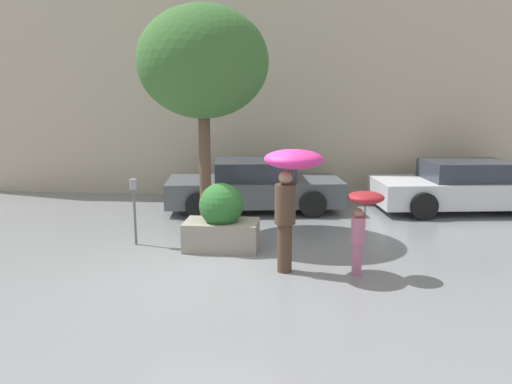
# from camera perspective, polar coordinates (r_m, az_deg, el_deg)

# --- Properties ---
(ground_plane) EXTENTS (40.00, 40.00, 0.00)m
(ground_plane) POSITION_cam_1_polar(r_m,az_deg,el_deg) (8.61, -4.85, -8.85)
(ground_plane) COLOR slate
(building_facade) EXTENTS (18.00, 0.30, 6.00)m
(building_facade) POSITION_cam_1_polar(r_m,az_deg,el_deg) (14.54, -0.45, 11.33)
(building_facade) COLOR #B7A88E
(building_facade) RESTS_ON ground
(planter_box) EXTENTS (1.41, 0.84, 1.29)m
(planter_box) POSITION_cam_1_polar(r_m,az_deg,el_deg) (9.58, -3.98, -3.26)
(planter_box) COLOR gray
(planter_box) RESTS_ON ground
(person_adult) EXTENTS (0.97, 0.97, 2.05)m
(person_adult) POSITION_cam_1_polar(r_m,az_deg,el_deg) (8.18, 4.01, 1.61)
(person_adult) COLOR #473323
(person_adult) RESTS_ON ground
(person_child) EXTENTS (0.60, 0.60, 1.40)m
(person_child) POSITION_cam_1_polar(r_m,az_deg,el_deg) (8.25, 12.10, -2.33)
(person_child) COLOR #B76684
(person_child) RESTS_ON ground
(parked_car_near) EXTENTS (4.64, 2.50, 1.29)m
(parked_car_near) POSITION_cam_1_polar(r_m,az_deg,el_deg) (12.85, -0.18, 0.62)
(parked_car_near) COLOR #4C5156
(parked_car_near) RESTS_ON ground
(parked_car_far) EXTENTS (4.81, 2.50, 1.29)m
(parked_car_far) POSITION_cam_1_polar(r_m,az_deg,el_deg) (13.83, 22.84, 0.50)
(parked_car_far) COLOR silver
(parked_car_far) RESTS_ON ground
(street_tree) EXTENTS (2.72, 2.72, 4.74)m
(street_tree) POSITION_cam_1_polar(r_m,az_deg,el_deg) (10.64, -6.08, 14.44)
(street_tree) COLOR brown
(street_tree) RESTS_ON ground
(parking_meter) EXTENTS (0.14, 0.14, 1.32)m
(parking_meter) POSITION_cam_1_polar(r_m,az_deg,el_deg) (10.03, -13.77, -0.67)
(parking_meter) COLOR #595B60
(parking_meter) RESTS_ON ground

